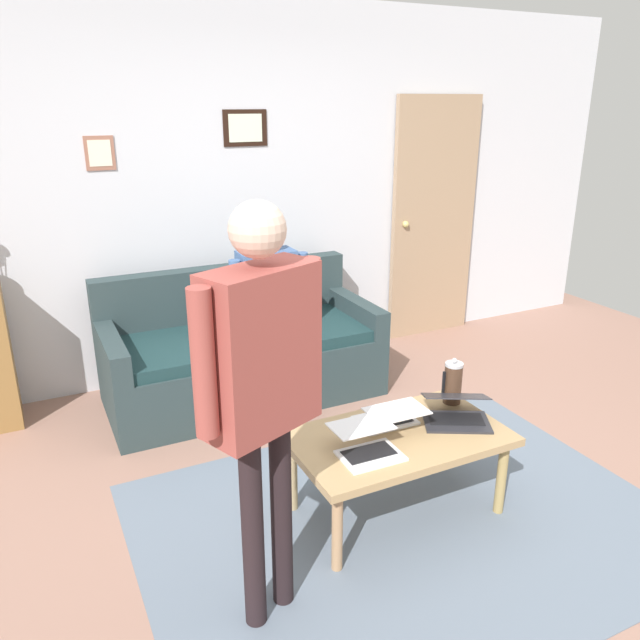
# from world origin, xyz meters

# --- Properties ---
(ground_plane) EXTENTS (7.68, 7.68, 0.00)m
(ground_plane) POSITION_xyz_m (0.00, 0.00, 0.00)
(ground_plane) COLOR #976E5E
(area_rug) EXTENTS (2.59, 1.92, 0.01)m
(area_rug) POSITION_xyz_m (-0.07, 0.11, 0.00)
(area_rug) COLOR slate
(area_rug) RESTS_ON ground_plane
(back_wall) EXTENTS (7.04, 0.11, 2.70)m
(back_wall) POSITION_xyz_m (0.00, -2.20, 1.35)
(back_wall) COLOR silver
(back_wall) RESTS_ON ground_plane
(interior_door) EXTENTS (0.82, 0.09, 2.05)m
(interior_door) POSITION_xyz_m (-1.77, -2.11, 1.02)
(interior_door) COLOR #A28264
(interior_door) RESTS_ON ground_plane
(couch) EXTENTS (1.87, 0.85, 0.88)m
(couch) POSITION_xyz_m (0.18, -1.62, 0.31)
(couch) COLOR #29393B
(couch) RESTS_ON ground_plane
(coffee_table) EXTENTS (1.07, 0.62, 0.45)m
(coffee_table) POSITION_xyz_m (-0.07, 0.01, 0.40)
(coffee_table) COLOR tan
(coffee_table) RESTS_ON ground_plane
(laptop_left) EXTENTS (0.30, 0.32, 0.11)m
(laptop_left) POSITION_xyz_m (-0.08, -0.10, 0.49)
(laptop_left) COLOR silver
(laptop_left) RESTS_ON coffee_table
(laptop_center) EXTENTS (0.29, 0.31, 0.12)m
(laptop_center) POSITION_xyz_m (0.16, 0.09, 0.49)
(laptop_center) COLOR silver
(laptop_center) RESTS_ON coffee_table
(laptop_right) EXTENTS (0.43, 0.41, 0.15)m
(laptop_right) POSITION_xyz_m (-0.41, 0.01, 0.49)
(laptop_right) COLOR #28282D
(laptop_right) RESTS_ON coffee_table
(french_press) EXTENTS (0.12, 0.10, 0.26)m
(french_press) POSITION_xyz_m (-0.52, -0.16, 0.56)
(french_press) COLOR #4C3323
(french_press) RESTS_ON coffee_table
(person_standing) EXTENTS (0.58, 0.34, 1.70)m
(person_standing) POSITION_xyz_m (0.76, 0.34, 1.09)
(person_standing) COLOR black
(person_standing) RESTS_ON ground_plane
(person_seated) EXTENTS (0.55, 0.51, 1.28)m
(person_seated) POSITION_xyz_m (0.02, -1.40, 0.73)
(person_seated) COLOR #21304C
(person_seated) RESTS_ON ground_plane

